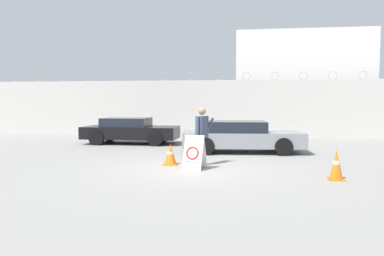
{
  "coord_description": "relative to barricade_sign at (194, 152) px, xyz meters",
  "views": [
    {
      "loc": [
        1.45,
        -10.85,
        1.97
      ],
      "look_at": [
        -0.28,
        1.72,
        1.08
      ],
      "focal_mm": 35.0,
      "sensor_mm": 36.0,
      "label": 1
    }
  ],
  "objects": [
    {
      "name": "traffic_cone_near",
      "position": [
        -0.85,
        0.7,
        -0.18
      ],
      "size": [
        0.44,
        0.44,
        0.65
      ],
      "color": "orange",
      "rests_on": "ground_plane"
    },
    {
      "name": "perimeter_wall",
      "position": [
        -0.04,
        11.28,
        1.12
      ],
      "size": [
        36.0,
        0.3,
        3.68
      ],
      "color": "beige",
      "rests_on": "ground_plane"
    },
    {
      "name": "ground_plane",
      "position": [
        -0.04,
        0.13,
        -0.5
      ],
      "size": [
        90.0,
        90.0,
        0.0
      ],
      "primitive_type": "plane",
      "color": "gray"
    },
    {
      "name": "barricade_sign",
      "position": [
        0.0,
        0.0,
        0.0
      ],
      "size": [
        0.69,
        0.75,
        1.0
      ],
      "rotation": [
        0.0,
        0.0,
        -0.21
      ],
      "color": "white",
      "rests_on": "ground_plane"
    },
    {
      "name": "parked_car_front_coupe",
      "position": [
        -3.88,
        6.27,
        0.13
      ],
      "size": [
        4.39,
        1.93,
        1.22
      ],
      "rotation": [
        0.0,
        0.0,
        -0.0
      ],
      "color": "black",
      "rests_on": "ground_plane"
    },
    {
      "name": "traffic_cone_mid",
      "position": [
        3.74,
        -0.98,
        -0.11
      ],
      "size": [
        0.38,
        0.38,
        0.77
      ],
      "color": "orange",
      "rests_on": "ground_plane"
    },
    {
      "name": "building_block",
      "position": [
        5.18,
        15.72,
        2.73
      ],
      "size": [
        8.52,
        5.2,
        6.46
      ],
      "color": "silver",
      "rests_on": "ground_plane"
    },
    {
      "name": "security_guard",
      "position": [
        0.15,
        0.73,
        0.51
      ],
      "size": [
        0.56,
        0.62,
        1.8
      ],
      "rotation": [
        0.0,
        0.0,
        1.18
      ],
      "color": "black",
      "rests_on": "ground_plane"
    },
    {
      "name": "parked_car_rear_sedan",
      "position": [
        1.33,
        3.92,
        0.12
      ],
      "size": [
        4.73,
        2.21,
        1.22
      ],
      "rotation": [
        0.0,
        0.0,
        0.08
      ],
      "color": "black",
      "rests_on": "ground_plane"
    }
  ]
}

